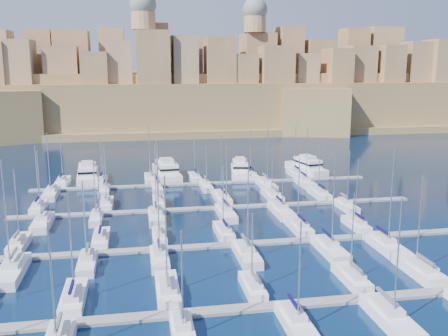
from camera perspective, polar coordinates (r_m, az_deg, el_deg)
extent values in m
plane|color=black|center=(94.79, 0.45, -6.33)|extent=(600.00, 600.00, 0.00)
cube|color=slate|center=(64.02, 6.18, -15.38)|extent=(84.00, 2.00, 0.40)
cube|color=slate|center=(83.60, 1.96, -8.69)|extent=(84.00, 2.00, 0.40)
cube|color=slate|center=(104.15, -0.55, -4.55)|extent=(84.00, 2.00, 0.40)
cube|color=slate|center=(125.19, -2.21, -1.79)|extent=(84.00, 2.00, 0.40)
cube|color=white|center=(67.32, -16.78, -14.11)|extent=(2.79, 9.30, 1.66)
cube|color=silver|center=(65.99, -16.93, -13.53)|extent=(1.95, 4.18, 0.70)
cylinder|color=#9EA0A8|center=(64.97, -17.11, -8.05)|extent=(0.18, 0.18, 13.07)
cube|color=#0A083C|center=(65.14, -17.04, -12.86)|extent=(0.35, 3.72, 0.35)
cube|color=white|center=(67.04, -6.48, -13.76)|extent=(2.91, 9.70, 1.68)
cube|color=silver|center=(65.66, -6.45, -13.18)|extent=(2.04, 4.36, 0.70)
cylinder|color=#9EA0A8|center=(64.48, -6.68, -7.12)|extent=(0.18, 0.18, 14.38)
cube|color=#595B60|center=(64.78, -6.45, -12.52)|extent=(0.35, 3.88, 0.35)
cube|color=white|center=(67.67, 3.26, -13.50)|extent=(2.35, 7.82, 1.59)
cube|color=silver|center=(66.50, 3.43, -12.88)|extent=(1.64, 3.52, 0.70)
cylinder|color=#9EA0A8|center=(65.91, 3.24, -9.07)|extent=(0.18, 0.18, 9.28)
cube|color=#595B60|center=(65.72, 3.52, -12.19)|extent=(0.35, 3.13, 0.35)
cube|color=white|center=(72.26, 14.34, -12.15)|extent=(2.57, 8.57, 1.63)
cube|color=silver|center=(71.10, 14.68, -11.55)|extent=(1.80, 3.86, 0.70)
cylinder|color=#9EA0A8|center=(70.33, 14.46, -7.21)|extent=(0.18, 0.18, 11.24)
cube|color=#595B60|center=(70.34, 14.87, -10.90)|extent=(0.35, 3.43, 0.35)
cube|color=white|center=(77.77, 21.27, -10.82)|extent=(3.17, 10.55, 1.73)
cube|color=silver|center=(76.51, 21.75, -10.25)|extent=(2.22, 4.75, 0.70)
cylinder|color=#9EA0A8|center=(75.82, 21.47, -5.55)|extent=(0.18, 0.18, 12.90)
cube|color=#595B60|center=(75.72, 22.02, -9.65)|extent=(0.35, 4.22, 0.35)
cube|color=silver|center=(57.60, -18.40, -17.50)|extent=(2.00, 4.29, 0.70)
cylinder|color=#9EA0A8|center=(53.64, -19.05, -12.46)|extent=(0.18, 0.18, 13.02)
cube|color=#595B60|center=(57.53, -18.40, -16.36)|extent=(0.35, 3.81, 0.35)
cube|color=white|center=(57.42, -4.74, -18.40)|extent=(2.47, 8.23, 1.61)
cube|color=silver|center=(57.57, -4.84, -17.00)|extent=(1.73, 3.70, 0.70)
cylinder|color=#9EA0A8|center=(54.13, -4.81, -12.74)|extent=(0.18, 0.18, 11.18)
cube|color=#595B60|center=(57.44, -4.90, -15.88)|extent=(0.35, 3.29, 0.35)
cube|color=white|center=(59.38, 8.28, -17.38)|extent=(2.71, 9.04, 1.65)
cube|color=silver|center=(59.58, 8.03, -15.98)|extent=(1.90, 4.07, 0.70)
cylinder|color=#9EA0A8|center=(56.10, 8.62, -11.69)|extent=(0.18, 0.18, 11.53)
cube|color=#0A083C|center=(59.48, 7.92, -14.89)|extent=(0.35, 3.62, 0.35)
cube|color=white|center=(62.92, 18.52, -16.10)|extent=(3.11, 10.37, 1.72)
cube|color=silver|center=(63.19, 18.13, -14.72)|extent=(2.18, 4.66, 0.70)
cylinder|color=#9EA0A8|center=(59.37, 19.24, -9.65)|extent=(0.18, 0.18, 13.80)
cube|color=#595B60|center=(63.15, 17.97, -13.67)|extent=(0.35, 4.15, 0.35)
cube|color=white|center=(89.03, -22.36, -8.09)|extent=(2.58, 8.61, 1.63)
cube|color=silver|center=(87.87, -22.53, -7.56)|extent=(1.81, 3.87, 0.70)
cylinder|color=#9EA0A8|center=(87.52, -22.63, -3.87)|extent=(0.18, 0.18, 11.71)
cube|color=#595B60|center=(87.14, -22.65, -6.99)|extent=(0.35, 3.44, 0.35)
cube|color=white|center=(87.19, -13.86, -7.94)|extent=(2.65, 8.82, 1.64)
cube|color=silver|center=(85.98, -13.93, -7.40)|extent=(1.85, 3.97, 0.70)
cylinder|color=#9EA0A8|center=(85.63, -14.06, -3.57)|extent=(0.18, 0.18, 11.89)
cube|color=#0A083C|center=(85.23, -13.99, -6.83)|extent=(0.35, 3.53, 0.35)
cube|color=white|center=(86.53, -7.40, -7.86)|extent=(2.33, 7.78, 1.59)
cube|color=silver|center=(85.42, -7.40, -7.31)|extent=(1.63, 3.50, 0.70)
cylinder|color=#9EA0A8|center=(84.97, -7.53, -3.64)|extent=(0.18, 0.18, 11.41)
cube|color=#595B60|center=(84.72, -7.40, -6.72)|extent=(0.35, 3.11, 0.35)
cube|color=white|center=(88.13, -0.05, -7.38)|extent=(2.64, 8.80, 1.64)
cube|color=silver|center=(86.93, 0.05, -6.83)|extent=(1.85, 3.96, 0.70)
cylinder|color=#9EA0A8|center=(86.70, -0.10, -3.34)|extent=(0.18, 0.18, 10.98)
cube|color=#0A083C|center=(86.20, 0.11, -6.26)|extent=(0.35, 3.52, 0.35)
cube|color=white|center=(91.70, 8.50, -6.73)|extent=(2.84, 9.45, 1.67)
cube|color=silver|center=(90.48, 8.72, -6.20)|extent=(1.99, 4.25, 0.70)
cylinder|color=#9EA0A8|center=(90.24, 8.54, -2.53)|extent=(0.18, 0.18, 11.94)
cube|color=#0A083C|center=(89.74, 8.83, -5.65)|extent=(0.35, 3.78, 0.35)
cube|color=white|center=(95.05, 14.84, -6.36)|extent=(2.47, 8.23, 1.61)
cube|color=silver|center=(94.00, 15.09, -5.83)|extent=(1.73, 3.70, 0.70)
cylinder|color=#9EA0A8|center=(93.64, 14.94, -2.45)|extent=(0.18, 0.18, 11.53)
cube|color=#0A083C|center=(93.34, 15.23, -5.29)|extent=(0.35, 3.29, 0.35)
cube|color=white|center=(77.92, -23.08, -10.91)|extent=(3.29, 10.98, 1.75)
cube|color=silver|center=(78.47, -22.97, -9.78)|extent=(2.31, 4.94, 0.70)
cylinder|color=#9EA0A8|center=(74.68, -23.69, -4.95)|extent=(0.18, 0.18, 15.42)
cube|color=#595B60|center=(78.62, -22.95, -8.92)|extent=(0.35, 4.39, 0.35)
cube|color=white|center=(77.36, -15.35, -10.58)|extent=(2.55, 8.50, 1.63)
cube|color=silver|center=(77.73, -15.34, -9.55)|extent=(1.79, 3.83, 0.70)
cylinder|color=#9EA0A8|center=(74.71, -15.66, -5.87)|extent=(0.18, 0.18, 11.95)
cube|color=#595B60|center=(77.76, -15.35, -8.72)|extent=(0.35, 3.40, 0.35)
cube|color=white|center=(76.81, -7.37, -10.40)|extent=(2.68, 8.93, 1.65)
cube|color=silver|center=(77.22, -7.43, -9.35)|extent=(1.88, 4.02, 0.70)
cylinder|color=#9EA0A8|center=(74.08, -7.49, -5.55)|extent=(0.18, 0.18, 12.23)
cube|color=#0A083C|center=(77.27, -7.46, -8.50)|extent=(0.35, 3.57, 0.35)
cube|color=white|center=(77.98, 2.60, -9.95)|extent=(2.97, 9.89, 1.69)
cube|color=silver|center=(78.45, 2.45, -8.88)|extent=(2.08, 4.45, 0.70)
cylinder|color=#9EA0A8|center=(75.16, 2.74, -4.96)|extent=(0.18, 0.18, 12.76)
cube|color=#595B60|center=(78.54, 2.38, -8.04)|extent=(0.35, 3.96, 0.35)
cube|color=white|center=(81.78, 12.03, -9.16)|extent=(3.01, 10.03, 1.70)
cube|color=silver|center=(82.24, 11.80, -8.14)|extent=(2.11, 4.51, 0.70)
cylinder|color=#9EA0A8|center=(78.83, 12.41, -3.68)|extent=(0.18, 0.18, 14.74)
cube|color=#0A083C|center=(82.33, 11.70, -7.34)|extent=(0.35, 4.01, 0.35)
cube|color=white|center=(85.47, 18.05, -8.56)|extent=(3.14, 10.47, 1.72)
cube|color=silver|center=(85.94, 17.77, -7.57)|extent=(2.20, 4.71, 0.70)
cylinder|color=#9EA0A8|center=(82.56, 18.59, -3.11)|extent=(0.18, 0.18, 15.31)
cube|color=#0A083C|center=(86.05, 17.65, -6.80)|extent=(0.35, 4.19, 0.35)
cube|color=white|center=(109.74, -20.40, -4.29)|extent=(2.56, 8.53, 1.63)
cube|color=silver|center=(108.63, -20.52, -3.82)|extent=(1.79, 3.84, 0.70)
cylinder|color=#9EA0A8|center=(108.56, -20.62, -0.73)|extent=(0.18, 0.18, 12.12)
cube|color=#0A083C|center=(107.96, -20.60, -3.34)|extent=(0.35, 3.41, 0.35)
cube|color=white|center=(108.07, -13.26, -4.10)|extent=(2.58, 8.60, 1.63)
cube|color=silver|center=(106.94, -13.32, -3.62)|extent=(1.81, 3.87, 0.70)
cylinder|color=#9EA0A8|center=(106.86, -13.42, -0.45)|extent=(0.18, 0.18, 12.26)
cube|color=#595B60|center=(106.26, -13.36, -3.13)|extent=(0.35, 3.44, 0.35)
cube|color=white|center=(107.76, -7.46, -3.93)|extent=(2.47, 8.22, 1.61)
cube|color=silver|center=(106.67, -7.46, -3.45)|extent=(1.73, 3.70, 0.70)
cylinder|color=#9EA0A8|center=(106.53, -7.57, -0.27)|extent=(0.18, 0.18, 12.27)
cube|color=#595B60|center=(106.00, -7.46, -2.96)|extent=(0.35, 3.29, 0.35)
cube|color=white|center=(110.07, -0.26, -3.47)|extent=(3.04, 10.13, 1.71)
cube|color=silver|center=(108.80, -0.17, -3.00)|extent=(2.13, 4.56, 0.70)
cylinder|color=#9EA0A8|center=(108.89, -0.31, 0.31)|extent=(0.18, 0.18, 12.89)
cube|color=#0A083C|center=(108.05, -0.12, -2.53)|extent=(0.35, 4.05, 0.35)
cube|color=white|center=(112.37, 5.53, -3.22)|extent=(2.95, 9.82, 1.69)
cube|color=silver|center=(111.16, 5.68, -2.75)|extent=(2.06, 4.42, 0.70)
cylinder|color=#9EA0A8|center=(111.18, 5.54, 0.53)|extent=(0.18, 0.18, 13.09)
cube|color=#595B60|center=(110.44, 5.76, -2.28)|extent=(0.35, 3.93, 0.35)
cube|color=white|center=(115.45, 10.81, -2.98)|extent=(2.77, 9.22, 1.66)
cube|color=silver|center=(114.33, 11.00, -2.52)|extent=(1.94, 4.15, 0.70)
cylinder|color=#9EA0A8|center=(114.40, 10.86, 0.30)|extent=(0.18, 0.18, 11.63)
cube|color=#0A083C|center=(113.66, 11.10, -2.06)|extent=(0.35, 3.69, 0.35)
cube|color=white|center=(98.58, -20.02, -6.01)|extent=(3.02, 10.07, 1.70)
cube|color=silver|center=(99.18, -19.97, -5.17)|extent=(2.11, 4.53, 0.70)
cylinder|color=#9EA0A8|center=(96.21, -20.37, -1.89)|extent=(0.18, 0.18, 13.06)
cube|color=#595B60|center=(99.37, -19.96, -4.51)|extent=(0.35, 4.03, 0.35)
cube|color=white|center=(98.49, -14.37, -5.71)|extent=(2.29, 7.64, 1.58)
cube|color=silver|center=(98.89, -14.37, -4.95)|extent=(1.60, 3.44, 0.70)
cylinder|color=#9EA0A8|center=(96.51, -14.57, -2.30)|extent=(0.18, 0.18, 10.67)
cube|color=#595B60|center=(98.97, -14.39, -4.30)|extent=(0.35, 3.05, 0.35)
cube|color=white|center=(97.16, -7.73, -5.65)|extent=(2.93, 9.78, 1.69)
cube|color=silver|center=(97.75, -7.78, -4.81)|extent=(2.05, 4.40, 0.70)
cylinder|color=#9EA0A8|center=(94.71, -7.85, -1.32)|extent=(0.18, 0.18, 13.57)
cube|color=#0A083C|center=(97.93, -7.81, -4.14)|extent=(0.35, 3.91, 0.35)
cube|color=white|center=(98.45, 0.23, -5.30)|extent=(3.00, 9.98, 1.70)
cube|color=silver|center=(99.05, 0.12, -4.48)|extent=(2.10, 4.49, 0.70)
cylinder|color=#9EA0A8|center=(96.01, 0.28, -0.98)|extent=(0.18, 0.18, 13.72)
cube|color=#0A083C|center=(99.24, 0.07, -3.81)|extent=(0.35, 3.99, 0.35)
cube|color=white|center=(100.83, 6.55, -4.97)|extent=(3.09, 10.29, 1.71)
cube|color=silver|center=(101.44, 6.40, -4.15)|extent=(2.16, 4.63, 0.70)
cylinder|color=#9EA0A8|center=(98.46, 6.74, -0.82)|extent=(0.18, 0.18, 13.45)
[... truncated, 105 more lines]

